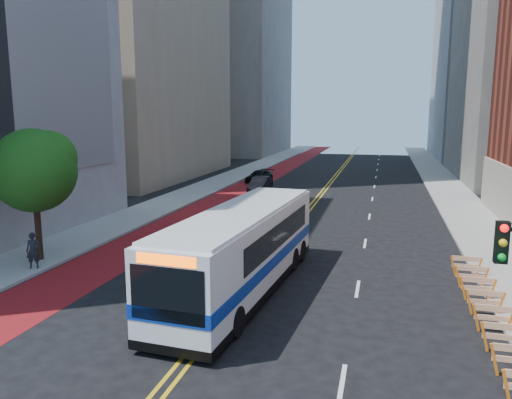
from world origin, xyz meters
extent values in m
plane|color=black|center=(0.00, 0.00, 0.00)|extent=(160.00, 160.00, 0.00)
cube|color=gray|center=(-12.00, 30.00, 0.07)|extent=(4.00, 140.00, 0.15)
cube|color=gray|center=(12.00, 30.00, 0.07)|extent=(4.00, 140.00, 0.15)
cube|color=maroon|center=(-8.10, 30.00, 0.00)|extent=(3.60, 140.00, 0.01)
cube|color=gold|center=(-0.18, 30.00, 0.00)|extent=(0.14, 140.00, 0.01)
cube|color=gold|center=(0.18, 30.00, 0.00)|extent=(0.14, 140.00, 0.01)
cube|color=silver|center=(4.80, -2.00, 0.01)|extent=(0.14, 2.20, 0.01)
cube|color=silver|center=(4.80, 6.00, 0.01)|extent=(0.14, 2.20, 0.01)
cube|color=silver|center=(4.80, 14.00, 0.01)|extent=(0.14, 2.20, 0.01)
cube|color=silver|center=(4.80, 22.00, 0.01)|extent=(0.14, 2.20, 0.01)
cube|color=silver|center=(4.80, 30.00, 0.01)|extent=(0.14, 2.20, 0.01)
cube|color=silver|center=(4.80, 38.00, 0.01)|extent=(0.14, 2.20, 0.01)
cube|color=silver|center=(4.80, 46.00, 0.01)|extent=(0.14, 2.20, 0.01)
cube|color=silver|center=(4.80, 54.00, 0.01)|extent=(0.14, 2.20, 0.01)
cube|color=silver|center=(4.80, 62.00, 0.01)|extent=(0.14, 2.20, 0.01)
cube|color=silver|center=(4.80, 70.00, 0.01)|extent=(0.14, 2.20, 0.01)
cube|color=silver|center=(4.80, 78.00, 0.01)|extent=(0.14, 2.20, 0.01)
cube|color=silver|center=(4.80, 86.00, 0.01)|extent=(0.14, 2.20, 0.01)
cube|color=orange|center=(9.05, -2.00, 0.50)|extent=(0.32, 0.06, 0.99)
cube|color=orange|center=(9.05, -0.45, 0.50)|extent=(0.32, 0.06, 0.99)
cube|color=orange|center=(9.05, 1.10, 0.50)|extent=(0.32, 0.06, 0.99)
cube|color=orange|center=(9.60, 1.10, 0.90)|extent=(1.25, 0.05, 0.22)
cube|color=orange|center=(9.60, 1.10, 0.55)|extent=(1.25, 0.05, 0.18)
cube|color=orange|center=(9.05, 2.65, 0.50)|extent=(0.32, 0.06, 0.99)
cube|color=orange|center=(10.15, 2.65, 0.50)|extent=(0.32, 0.06, 0.99)
cube|color=orange|center=(9.60, 2.65, 0.90)|extent=(1.25, 0.05, 0.22)
cube|color=orange|center=(9.60, 2.65, 0.55)|extent=(1.25, 0.05, 0.18)
cube|color=orange|center=(9.05, 4.20, 0.50)|extent=(0.32, 0.06, 0.99)
cube|color=orange|center=(10.15, 4.20, 0.50)|extent=(0.32, 0.06, 0.99)
cube|color=orange|center=(9.60, 4.20, 0.90)|extent=(1.25, 0.05, 0.22)
cube|color=orange|center=(9.60, 4.20, 0.55)|extent=(1.25, 0.05, 0.18)
cube|color=orange|center=(9.05, 5.75, 0.50)|extent=(0.32, 0.06, 0.99)
cube|color=orange|center=(10.15, 5.75, 0.50)|extent=(0.32, 0.06, 0.99)
cube|color=orange|center=(9.60, 5.75, 0.90)|extent=(1.25, 0.05, 0.22)
cube|color=orange|center=(9.60, 5.75, 0.55)|extent=(1.25, 0.05, 0.18)
cube|color=orange|center=(9.05, 7.30, 0.50)|extent=(0.32, 0.06, 0.99)
cube|color=orange|center=(10.15, 7.30, 0.50)|extent=(0.32, 0.06, 0.99)
cube|color=orange|center=(9.60, 7.30, 0.90)|extent=(1.25, 0.05, 0.22)
cube|color=orange|center=(9.60, 7.30, 0.55)|extent=(1.25, 0.05, 0.18)
cube|color=orange|center=(9.05, 8.85, 0.50)|extent=(0.32, 0.06, 0.99)
cube|color=orange|center=(10.15, 8.85, 0.50)|extent=(0.32, 0.06, 0.99)
cube|color=orange|center=(9.60, 8.85, 0.90)|extent=(1.25, 0.05, 0.22)
cube|color=orange|center=(9.60, 8.85, 0.55)|extent=(1.25, 0.05, 0.18)
cylinder|color=black|center=(-11.30, 6.00, 1.75)|extent=(0.32, 0.32, 3.20)
sphere|color=#145211|center=(-11.30, 6.00, 4.75)|extent=(4.20, 4.20, 4.20)
sphere|color=#145211|center=(-10.70, 6.40, 5.35)|extent=(2.80, 2.80, 2.80)
sphere|color=#145211|center=(-11.80, 5.70, 5.15)|extent=(2.40, 2.40, 2.40)
cube|color=black|center=(8.30, -3.50, 4.75)|extent=(0.28, 0.22, 0.95)
sphere|color=red|center=(8.30, -3.64, 5.10)|extent=(0.18, 0.18, 0.18)
sphere|color=yellow|center=(8.30, -3.64, 4.77)|extent=(0.18, 0.18, 0.18)
sphere|color=#0CA526|center=(8.30, -3.64, 4.44)|extent=(0.18, 0.18, 0.18)
cube|color=silver|center=(0.02, 4.41, 1.94)|extent=(3.79, 13.27, 3.11)
cube|color=navy|center=(0.02, 4.41, 1.47)|extent=(3.83, 13.31, 0.49)
cube|color=black|center=(0.08, 5.28, 2.45)|extent=(3.55, 9.35, 1.04)
cube|color=black|center=(-0.46, -2.09, 2.18)|extent=(2.50, 0.29, 1.75)
cube|color=black|center=(0.49, 10.90, 2.40)|extent=(2.27, 0.27, 1.09)
cube|color=#FF5905|center=(-0.46, -2.10, 3.27)|extent=(1.99, 0.23, 0.33)
cube|color=silver|center=(0.02, 4.41, 3.55)|extent=(3.60, 12.60, 0.13)
cube|color=black|center=(0.02, 4.41, 0.38)|extent=(3.82, 13.30, 0.33)
cylinder|color=black|center=(-1.57, 0.32, 0.55)|extent=(0.41, 1.11, 1.09)
cylinder|color=black|center=(0.99, 0.13, 0.55)|extent=(0.41, 1.11, 1.09)
cylinder|color=black|center=(-1.00, 8.16, 0.55)|extent=(0.41, 1.11, 1.09)
cylinder|color=black|center=(1.57, 7.97, 0.55)|extent=(0.41, 1.11, 1.09)
cylinder|color=black|center=(-0.88, 9.72, 0.55)|extent=(0.41, 1.11, 1.09)
cylinder|color=black|center=(1.68, 9.53, 0.55)|extent=(0.41, 1.11, 1.09)
imported|color=black|center=(-4.37, 23.87, 0.72)|extent=(2.66, 4.49, 1.43)
imported|color=black|center=(-5.97, 31.67, 0.73)|extent=(1.59, 4.47, 1.47)
imported|color=black|center=(-7.76, 38.34, 0.65)|extent=(2.74, 4.77, 1.30)
imported|color=black|center=(-10.57, 4.61, 1.03)|extent=(0.76, 0.66, 1.76)
camera|label=1|loc=(5.70, -15.27, 7.57)|focal=35.00mm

